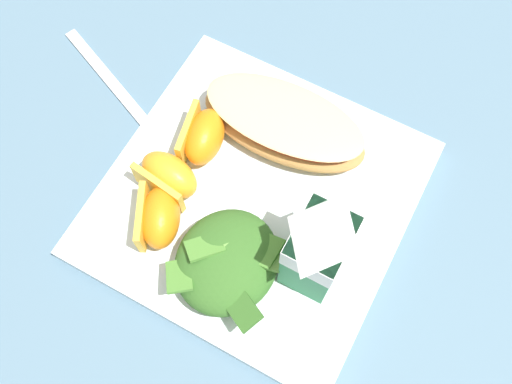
# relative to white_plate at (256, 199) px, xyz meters

# --- Properties ---
(ground) EXTENTS (3.00, 3.00, 0.00)m
(ground) POSITION_rel_white_plate_xyz_m (0.00, 0.00, -0.01)
(ground) COLOR slate
(white_plate) EXTENTS (0.28, 0.28, 0.02)m
(white_plate) POSITION_rel_white_plate_xyz_m (0.00, 0.00, 0.00)
(white_plate) COLOR silver
(white_plate) RESTS_ON ground
(cheesy_pizza_bread) EXTENTS (0.09, 0.17, 0.04)m
(cheesy_pizza_bread) POSITION_rel_white_plate_xyz_m (-0.07, -0.01, 0.03)
(cheesy_pizza_bread) COLOR #B77F42
(cheesy_pizza_bread) RESTS_ON white_plate
(green_salad_pile) EXTENTS (0.10, 0.10, 0.04)m
(green_salad_pile) POSITION_rel_white_plate_xyz_m (0.07, 0.01, 0.03)
(green_salad_pile) COLOR #336023
(green_salad_pile) RESTS_ON white_plate
(milk_carton) EXTENTS (0.06, 0.05, 0.11)m
(milk_carton) POSITION_rel_white_plate_xyz_m (0.04, 0.08, 0.07)
(milk_carton) COLOR #2D8451
(milk_carton) RESTS_ON white_plate
(orange_wedge_front) EXTENTS (0.07, 0.05, 0.04)m
(orange_wedge_front) POSITION_rel_white_plate_xyz_m (-0.02, -0.07, 0.03)
(orange_wedge_front) COLOR orange
(orange_wedge_front) RESTS_ON white_plate
(orange_wedge_middle) EXTENTS (0.04, 0.06, 0.04)m
(orange_wedge_middle) POSITION_rel_white_plate_xyz_m (0.03, -0.08, 0.03)
(orange_wedge_middle) COLOR orange
(orange_wedge_middle) RESTS_ON white_plate
(orange_wedge_rear) EXTENTS (0.07, 0.06, 0.04)m
(orange_wedge_rear) POSITION_rel_white_plate_xyz_m (0.07, -0.06, 0.03)
(orange_wedge_rear) COLOR orange
(orange_wedge_rear) RESTS_ON white_plate
(metal_fork) EXTENTS (0.09, 0.18, 0.01)m
(metal_fork) POSITION_rel_white_plate_xyz_m (-0.04, -0.18, -0.01)
(metal_fork) COLOR silver
(metal_fork) RESTS_ON ground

